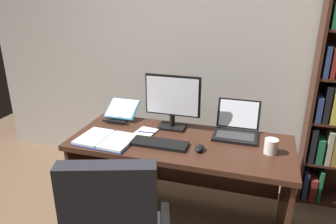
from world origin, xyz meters
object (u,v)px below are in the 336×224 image
object	(u,v)px
reading_stand_with_book	(122,111)
coffee_mug	(271,146)
pen	(147,132)
notepad	(145,133)
desk	(182,159)
monitor	(173,102)
computer_mouse	(200,148)
keyboard	(159,144)
open_binder	(106,139)
laptop	(236,128)

from	to	relation	value
reading_stand_with_book	coffee_mug	world-z (taller)	reading_stand_with_book
pen	coffee_mug	world-z (taller)	coffee_mug
reading_stand_with_book	notepad	distance (m)	0.40
desk	monitor	bearing A→B (deg)	131.15
computer_mouse	keyboard	bearing A→B (deg)	180.00
desk	computer_mouse	distance (m)	0.34
reading_stand_with_book	pen	xyz separation A→B (m)	(0.33, -0.24, -0.06)
monitor	open_binder	xyz separation A→B (m)	(-0.41, -0.39, -0.21)
desk	keyboard	world-z (taller)	keyboard
open_binder	monitor	bearing A→B (deg)	47.39
laptop	coffee_mug	distance (m)	0.35
computer_mouse	laptop	bearing A→B (deg)	57.82
notepad	monitor	bearing A→B (deg)	45.59
pen	coffee_mug	size ratio (longest dim) A/B	1.34
notepad	keyboard	bearing A→B (deg)	-41.78
monitor	laptop	xyz separation A→B (m)	(0.52, 0.01, -0.17)
open_binder	coffee_mug	bearing A→B (deg)	11.39
notepad	coffee_mug	world-z (taller)	coffee_mug
keyboard	reading_stand_with_book	distance (m)	0.63
keyboard	open_binder	bearing A→B (deg)	-173.03
notepad	pen	xyz separation A→B (m)	(0.02, 0.00, 0.01)
computer_mouse	open_binder	bearing A→B (deg)	-175.97
notepad	coffee_mug	distance (m)	0.96
computer_mouse	open_binder	world-z (taller)	computer_mouse
reading_stand_with_book	notepad	xyz separation A→B (m)	(0.31, -0.24, -0.07)
open_binder	coffee_mug	world-z (taller)	coffee_mug
pen	monitor	bearing A→B (deg)	48.99
monitor	keyboard	size ratio (longest dim) A/B	1.09
keyboard	open_binder	distance (m)	0.41
computer_mouse	pen	bearing A→B (deg)	160.85
reading_stand_with_book	coffee_mug	size ratio (longest dim) A/B	2.60
open_binder	laptop	bearing A→B (deg)	26.96
desk	pen	xyz separation A→B (m)	(-0.29, -0.03, 0.21)
keyboard	notepad	distance (m)	0.24
coffee_mug	keyboard	bearing A→B (deg)	-171.93
monitor	coffee_mug	bearing A→B (deg)	-16.44
desk	reading_stand_with_book	bearing A→B (deg)	161.53
notepad	pen	distance (m)	0.02
monitor	computer_mouse	size ratio (longest dim) A/B	4.39
notepad	pen	world-z (taller)	pen
coffee_mug	desk	bearing A→B (deg)	172.72
desk	reading_stand_with_book	world-z (taller)	reading_stand_with_book
open_binder	coffee_mug	xyz separation A→B (m)	(1.19, 0.16, 0.04)
desk	monitor	size ratio (longest dim) A/B	3.65
keyboard	coffee_mug	world-z (taller)	coffee_mug
desk	keyboard	bearing A→B (deg)	-123.51
keyboard	coffee_mug	size ratio (longest dim) A/B	4.02
laptop	coffee_mug	bearing A→B (deg)	-42.47
keyboard	reading_stand_with_book	bearing A→B (deg)	140.58
keyboard	coffee_mug	bearing A→B (deg)	8.07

